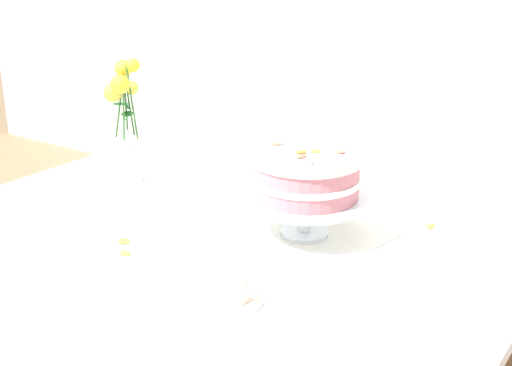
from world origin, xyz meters
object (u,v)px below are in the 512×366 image
at_px(cake_stand, 305,203).
at_px(layer_cake, 306,175).
at_px(flower_vase, 127,130).
at_px(teacup, 233,289).
at_px(dining_table, 223,262).

distance_m(cake_stand, layer_cake, 0.07).
relative_size(cake_stand, layer_cake, 1.16).
xyz_separation_m(cake_stand, flower_vase, (-0.61, 0.05, 0.07)).
bearing_deg(layer_cake, teacup, -83.11).
relative_size(dining_table, layer_cake, 5.62).
bearing_deg(teacup, cake_stand, 96.89).
distance_m(cake_stand, teacup, 0.35).
xyz_separation_m(cake_stand, layer_cake, (-0.00, 0.00, 0.07)).
relative_size(dining_table, cake_stand, 4.83).
xyz_separation_m(dining_table, flower_vase, (-0.43, 0.13, 0.24)).
distance_m(layer_cake, teacup, 0.36).
bearing_deg(cake_stand, teacup, -83.11).
height_order(dining_table, teacup, teacup).
bearing_deg(flower_vase, teacup, -31.01).
distance_m(dining_table, teacup, 0.37).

